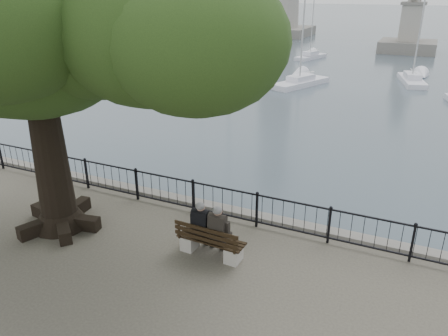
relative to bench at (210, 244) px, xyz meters
The scene contains 12 objects.
harbor 2.51m from the bench, 101.43° to the left, with size 260.00×260.00×1.20m.
railing 1.90m from the bench, 104.45° to the left, with size 22.06×0.06×1.00m.
bench is the anchor object (origin of this frame).
person_left 0.43m from the bench, 155.14° to the left, with size 0.43×0.73×1.45m.
person_right 0.43m from the bench, 21.25° to the left, with size 0.43×0.73×1.45m.
tree 6.47m from the bench, behind, with size 10.48×7.32×8.56m.
lion_monument 49.29m from the bench, 88.22° to the left, with size 6.29×6.29×9.21m.
sailboat_a 23.04m from the bench, 112.76° to the left, with size 3.14×6.08×11.47m.
sailboat_b 25.74m from the bench, 100.60° to the left, with size 3.54×5.82×12.95m.
sailboat_e 31.52m from the bench, 118.03° to the left, with size 1.62×5.17×11.82m.
sailboat_f 30.23m from the bench, 84.04° to the left, with size 2.62×5.49×11.65m.
sailboat_h 40.08m from the bench, 100.88° to the left, with size 2.55×4.86×10.64m.
Camera 1 is at (4.67, -7.56, 6.22)m, focal length 35.00 mm.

